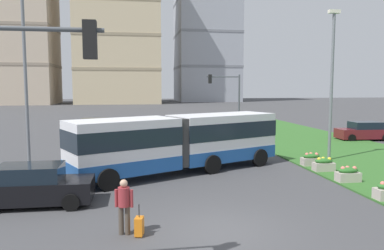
% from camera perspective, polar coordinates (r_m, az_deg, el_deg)
% --- Properties ---
extents(ground_plane, '(260.00, 260.00, 0.00)m').
position_cam_1_polar(ground_plane, '(12.56, 4.41, -15.56)').
color(ground_plane, '#424244').
extents(grass_median, '(10.00, 70.00, 0.08)m').
position_cam_1_polar(grass_median, '(26.23, 24.71, -4.67)').
color(grass_median, '#336628').
rests_on(grass_median, ground_plane).
extents(articulated_bus, '(11.71, 7.27, 3.00)m').
position_cam_1_polar(articulated_bus, '(20.14, -1.84, -2.52)').
color(articulated_bus, white).
rests_on(articulated_bus, ground).
extents(car_maroon_sedan, '(4.49, 2.22, 1.58)m').
position_cam_1_polar(car_maroon_sedan, '(35.46, 24.37, -0.88)').
color(car_maroon_sedan, maroon).
rests_on(car_maroon_sedan, ground).
extents(car_grey_wagon, '(4.56, 2.37, 1.58)m').
position_cam_1_polar(car_grey_wagon, '(36.87, -14.21, -0.29)').
color(car_grey_wagon, slate).
rests_on(car_grey_wagon, ground).
extents(car_black_sedan, '(4.43, 2.07, 1.58)m').
position_cam_1_polar(car_black_sedan, '(16.00, -22.74, -8.45)').
color(car_black_sedan, black).
rests_on(car_black_sedan, ground).
extents(pedestrian_crossing, '(0.57, 0.36, 1.74)m').
position_cam_1_polar(pedestrian_crossing, '(12.10, -10.17, -11.45)').
color(pedestrian_crossing, '#4C4238').
rests_on(pedestrian_crossing, ground).
extents(rolling_suitcase, '(0.32, 0.41, 0.97)m').
position_cam_1_polar(rolling_suitcase, '(12.13, -7.92, -14.81)').
color(rolling_suitcase, orange).
rests_on(rolling_suitcase, ground).
extents(flower_planter_1, '(1.10, 0.56, 0.74)m').
position_cam_1_polar(flower_planter_1, '(19.58, 22.38, -6.85)').
color(flower_planter_1, '#B7AD9E').
rests_on(flower_planter_1, grass_median).
extents(flower_planter_2, '(1.10, 0.56, 0.74)m').
position_cam_1_polar(flower_planter_2, '(21.54, 19.16, -5.61)').
color(flower_planter_2, '#B7AD9E').
rests_on(flower_planter_2, grass_median).
extents(flower_planter_3, '(1.10, 0.56, 0.74)m').
position_cam_1_polar(flower_planter_3, '(22.77, 17.47, -4.94)').
color(flower_planter_3, '#B7AD9E').
rests_on(flower_planter_3, grass_median).
extents(traffic_light_far_right, '(3.08, 0.28, 5.63)m').
position_cam_1_polar(traffic_light_far_right, '(34.49, 5.49, 4.61)').
color(traffic_light_far_right, '#474C51').
rests_on(traffic_light_far_right, ground).
extents(streetlight_left, '(0.70, 0.28, 9.95)m').
position_cam_1_polar(streetlight_left, '(23.07, -23.75, 7.45)').
color(streetlight_left, slate).
rests_on(streetlight_left, ground).
extents(streetlight_median, '(0.70, 0.28, 9.09)m').
position_cam_1_polar(streetlight_median, '(24.58, 20.24, 6.44)').
color(streetlight_median, slate).
rests_on(streetlight_median, ground).
extents(apartment_tower_west, '(16.26, 17.57, 47.45)m').
position_cam_1_polar(apartment_tower_west, '(109.76, -24.32, 15.39)').
color(apartment_tower_west, '#C6B299').
rests_on(apartment_tower_west, ground).
extents(apartment_tower_westcentre, '(22.03, 18.37, 42.78)m').
position_cam_1_polar(apartment_tower_westcentre, '(107.33, -11.11, 14.76)').
color(apartment_tower_westcentre, beige).
rests_on(apartment_tower_westcentre, ground).
extents(apartment_tower_centre, '(18.30, 19.40, 49.78)m').
position_cam_1_polar(apartment_tower_centre, '(120.69, 2.17, 15.53)').
color(apartment_tower_centre, '#9EA3AD').
rests_on(apartment_tower_centre, ground).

